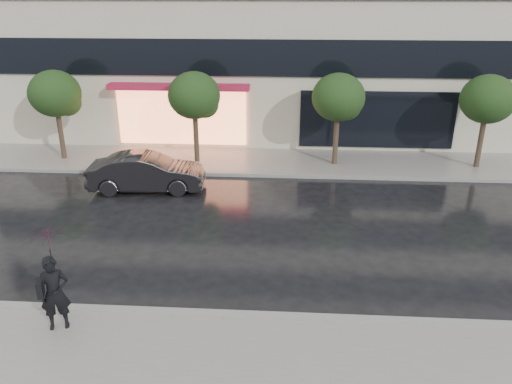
{
  "coord_description": "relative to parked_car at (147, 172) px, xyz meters",
  "views": [
    {
      "loc": [
        0.94,
        -10.63,
        7.16
      ],
      "look_at": [
        0.03,
        3.4,
        1.4
      ],
      "focal_mm": 35.0,
      "sensor_mm": 36.0,
      "label": 1
    }
  ],
  "objects": [
    {
      "name": "curb_far",
      "position": [
        4.33,
        1.75,
        -0.64
      ],
      "size": [
        60.0,
        0.25,
        0.14
      ],
      "primitive_type": "cube",
      "color": "gray",
      "rests_on": "ground"
    },
    {
      "name": "curb_near",
      "position": [
        4.33,
        -7.75,
        -0.64
      ],
      "size": [
        60.0,
        0.25,
        0.14
      ],
      "primitive_type": "cube",
      "color": "gray",
      "rests_on": "ground"
    },
    {
      "name": "sidewalk_far",
      "position": [
        4.33,
        3.5,
        -0.65
      ],
      "size": [
        60.0,
        3.5,
        0.12
      ],
      "primitive_type": "cube",
      "color": "slate",
      "rests_on": "ground"
    },
    {
      "name": "ground",
      "position": [
        4.33,
        -6.75,
        -0.71
      ],
      "size": [
        120.0,
        120.0,
        0.0
      ],
      "primitive_type": "plane",
      "color": "black",
      "rests_on": "ground"
    },
    {
      "name": "tree_mid_east",
      "position": [
        7.39,
        3.28,
        2.21
      ],
      "size": [
        2.2,
        2.2,
        3.99
      ],
      "color": "#33261C",
      "rests_on": "ground"
    },
    {
      "name": "tree_far_west",
      "position": [
        -4.61,
        3.28,
        2.21
      ],
      "size": [
        2.2,
        2.2,
        3.99
      ],
      "color": "#33261C",
      "rests_on": "ground"
    },
    {
      "name": "tree_mid_west",
      "position": [
        1.39,
        3.28,
        2.21
      ],
      "size": [
        2.2,
        2.2,
        3.99
      ],
      "color": "#33261C",
      "rests_on": "ground"
    },
    {
      "name": "tree_far_east",
      "position": [
        13.39,
        3.28,
        2.21
      ],
      "size": [
        2.2,
        2.2,
        3.99
      ],
      "color": "#33261C",
      "rests_on": "ground"
    },
    {
      "name": "pedestrian_with_umbrella",
      "position": [
        0.31,
        -8.46,
        0.99
      ],
      "size": [
        1.21,
        1.22,
        2.44
      ],
      "rotation": [
        0.0,
        0.0,
        0.34
      ],
      "color": "black",
      "rests_on": "sidewalk_near"
    },
    {
      "name": "parked_car",
      "position": [
        0.0,
        0.0,
        0.0
      ],
      "size": [
        4.42,
        1.83,
        1.42
      ],
      "primitive_type": "imported",
      "rotation": [
        0.0,
        0.0,
        1.65
      ],
      "color": "black",
      "rests_on": "ground"
    }
  ]
}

